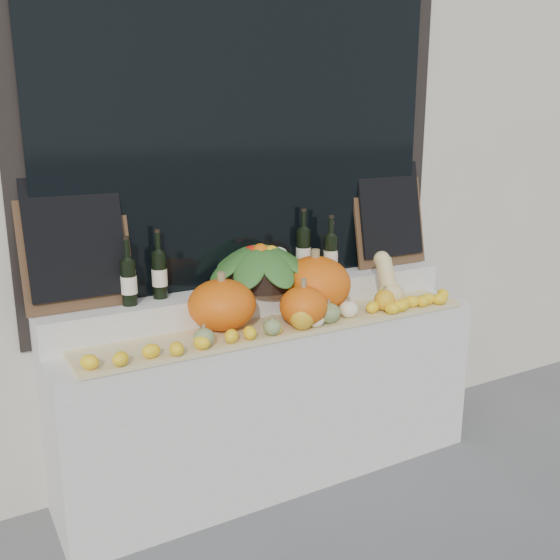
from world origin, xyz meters
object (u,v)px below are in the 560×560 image
object	(u,v)px
pumpkin_left	(222,305)
wine_bottle_tall	(303,252)
butternut_squash	(388,283)
pumpkin_right	(315,284)
produce_bowl	(260,265)

from	to	relation	value
pumpkin_left	wine_bottle_tall	world-z (taller)	wine_bottle_tall
pumpkin_left	butternut_squash	world-z (taller)	butternut_squash
pumpkin_right	produce_bowl	xyz separation A→B (m)	(-0.24, 0.16, 0.10)
pumpkin_left	produce_bowl	xyz separation A→B (m)	(0.31, 0.18, 0.13)
pumpkin_left	wine_bottle_tall	size ratio (longest dim) A/B	0.87
butternut_squash	produce_bowl	size ratio (longest dim) A/B	0.47
butternut_squash	produce_bowl	world-z (taller)	produce_bowl
pumpkin_left	produce_bowl	size ratio (longest dim) A/B	0.54
butternut_squash	wine_bottle_tall	size ratio (longest dim) A/B	0.76
pumpkin_left	butternut_squash	size ratio (longest dim) A/B	1.14
produce_bowl	wine_bottle_tall	bearing A→B (deg)	11.80
produce_bowl	pumpkin_left	bearing A→B (deg)	-149.61
pumpkin_right	butternut_squash	world-z (taller)	pumpkin_right
pumpkin_left	pumpkin_right	xyz separation A→B (m)	(0.55, 0.02, 0.02)
pumpkin_right	butternut_squash	size ratio (longest dim) A/B	1.31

